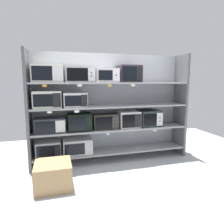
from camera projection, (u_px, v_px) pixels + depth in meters
The scene contains 31 objects.
ground at pixel (129, 182), 3.31m from camera, with size 7.09×6.00×0.02m, color #B2B7BC.
back_panel at pixel (109, 106), 4.35m from camera, with size 3.29×0.04×2.18m, color #9EA3A8.
upright_left at pixel (28, 111), 3.68m from camera, with size 0.05×0.48×2.18m, color #5B5B5E.
upright_right at pixel (180, 105), 4.52m from camera, with size 0.05×0.48×2.18m, color #5B5B5E.
shelf_0 at pixel (112, 150), 4.24m from camera, with size 3.09×0.48×0.03m, color #99999E.
microwave_0 at pixel (48, 149), 3.87m from camera, with size 0.45×0.35×0.28m.
microwave_1 at pixel (77, 146), 4.02m from camera, with size 0.55×0.41×0.29m.
price_tag_0 at pixel (47, 164), 3.67m from camera, with size 0.09×0.00×0.04m, color white.
shelf_1 at pixel (112, 129), 4.17m from camera, with size 3.09×0.48×0.03m, color #99999E.
microwave_2 at pixel (50, 125), 3.82m from camera, with size 0.56×0.37×0.27m.
microwave_3 at pixel (79, 122), 3.96m from camera, with size 0.45×0.39×0.33m.
microwave_4 at pixel (105, 121), 4.10m from camera, with size 0.49×0.35×0.30m.
microwave_5 at pixel (128, 119), 4.23m from camera, with size 0.42×0.39×0.33m.
microwave_6 at pixel (149, 118), 4.35m from camera, with size 0.45×0.39×0.33m.
price_tag_1 at pixel (108, 134), 3.90m from camera, with size 0.05×0.00×0.04m, color white.
price_tag_2 at pixel (155, 131), 4.16m from camera, with size 0.07×0.00×0.03m, color beige.
shelf_2 at pixel (112, 106), 4.10m from camera, with size 3.09×0.48×0.03m, color #99999E.
microwave_7 at pixel (47, 99), 3.74m from camera, with size 0.50×0.42×0.31m.
microwave_8 at pixel (75, 100), 3.87m from camera, with size 0.43×0.42×0.27m.
price_tag_3 at pixel (50, 112), 3.55m from camera, with size 0.08×0.00×0.03m, color white.
price_tag_4 at pixel (77, 111), 3.67m from camera, with size 0.08×0.00×0.04m, color white.
shelf_3 at pixel (112, 83), 4.03m from camera, with size 3.09×0.48×0.03m, color #99999E.
microwave_9 at pixel (47, 74), 3.67m from camera, with size 0.54×0.42×0.31m.
microwave_10 at pixel (80, 75), 3.83m from camera, with size 0.53×0.40×0.28m.
microwave_11 at pixel (106, 76), 3.97m from camera, with size 0.43×0.43×0.26m.
microwave_12 at pixel (129, 74), 4.09m from camera, with size 0.44×0.40×0.33m.
price_tag_5 at pixel (45, 86), 3.46m from camera, with size 0.07×0.00×0.04m, color orange.
price_tag_6 at pixel (80, 85), 3.62m from camera, with size 0.09×0.00×0.04m, color white.
price_tag_7 at pixel (110, 85), 3.77m from camera, with size 0.06×0.00×0.05m, color orange.
price_tag_8 at pixel (133, 85), 3.89m from camera, with size 0.08×0.00×0.04m, color beige.
shipping_carton at pixel (53, 175), 3.13m from camera, with size 0.55×0.55×0.39m, color tan.
Camera 1 is at (-1.09, -3.92, 1.62)m, focal length 32.68 mm.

